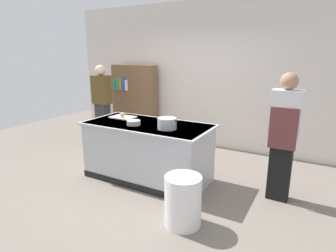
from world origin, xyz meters
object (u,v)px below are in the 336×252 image
at_px(onion, 123,115).
at_px(person_chef, 284,135).
at_px(stock_pot, 167,123).
at_px(person_guest, 102,103).
at_px(mixing_bowl, 134,123).
at_px(trash_bin, 183,201).
at_px(bookshelf, 135,102).

xyz_separation_m(onion, person_chef, (2.47, 0.23, -0.05)).
bearing_deg(stock_pot, person_guest, 153.08).
bearing_deg(mixing_bowl, person_guest, 145.03).
distance_m(onion, stock_pot, 1.00).
bearing_deg(stock_pot, mixing_bowl, -174.87).
bearing_deg(person_chef, mixing_bowl, 93.95).
relative_size(stock_pot, trash_bin, 0.56).
height_order(person_chef, person_guest, same).
bearing_deg(person_chef, person_guest, 69.72).
bearing_deg(person_chef, bookshelf, 57.30).
bearing_deg(person_guest, bookshelf, 146.13).
relative_size(stock_pot, person_guest, 0.20).
bearing_deg(trash_bin, person_guest, 146.82).
bearing_deg(trash_bin, bookshelf, 134.26).
height_order(onion, person_guest, person_guest).
relative_size(onion, person_guest, 0.05).
bearing_deg(trash_bin, onion, 149.05).
height_order(person_chef, bookshelf, person_chef).
xyz_separation_m(onion, bookshelf, (-0.99, 1.70, -0.11)).
height_order(stock_pot, person_chef, person_chef).
bearing_deg(mixing_bowl, stock_pot, 5.13).
height_order(onion, trash_bin, onion).
relative_size(onion, trash_bin, 0.13).
bearing_deg(trash_bin, person_chef, 54.01).
height_order(mixing_bowl, person_chef, person_chef).
relative_size(trash_bin, person_chef, 0.35).
height_order(onion, stock_pot, stock_pot).
bearing_deg(mixing_bowl, trash_bin, -30.45).
xyz_separation_m(mixing_bowl, bookshelf, (-1.41, 1.97, -0.08)).
xyz_separation_m(stock_pot, bookshelf, (-1.96, 1.92, -0.13)).
height_order(stock_pot, trash_bin, stock_pot).
relative_size(mixing_bowl, trash_bin, 0.35).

